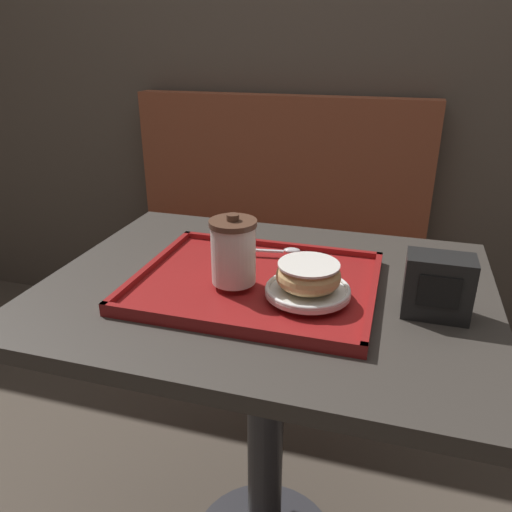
{
  "coord_description": "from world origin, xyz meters",
  "views": [
    {
      "loc": [
        0.22,
        -0.83,
        1.19
      ],
      "look_at": [
        -0.02,
        -0.02,
        0.82
      ],
      "focal_mm": 35.0,
      "sensor_mm": 36.0,
      "label": 1
    }
  ],
  "objects_px": {
    "napkin_dispenser": "(438,286)",
    "coffee_cup_front": "(233,251)",
    "spoon": "(282,250)",
    "donut_chocolate_glazed": "(308,275)"
  },
  "relations": [
    {
      "from": "napkin_dispenser",
      "to": "coffee_cup_front",
      "type": "bearing_deg",
      "value": -176.79
    },
    {
      "from": "coffee_cup_front",
      "to": "spoon",
      "type": "distance_m",
      "value": 0.17
    },
    {
      "from": "donut_chocolate_glazed",
      "to": "napkin_dispenser",
      "type": "relative_size",
      "value": 1.03
    },
    {
      "from": "coffee_cup_front",
      "to": "napkin_dispenser",
      "type": "xyz_separation_m",
      "value": [
        0.35,
        0.02,
        -0.03
      ]
    },
    {
      "from": "coffee_cup_front",
      "to": "napkin_dispenser",
      "type": "height_order",
      "value": "coffee_cup_front"
    },
    {
      "from": "donut_chocolate_glazed",
      "to": "spoon",
      "type": "distance_m",
      "value": 0.19
    },
    {
      "from": "spoon",
      "to": "donut_chocolate_glazed",
      "type": "bearing_deg",
      "value": -71.11
    },
    {
      "from": "coffee_cup_front",
      "to": "spoon",
      "type": "bearing_deg",
      "value": 71.25
    },
    {
      "from": "napkin_dispenser",
      "to": "spoon",
      "type": "bearing_deg",
      "value": 155.72
    },
    {
      "from": "coffee_cup_front",
      "to": "napkin_dispenser",
      "type": "distance_m",
      "value": 0.35
    }
  ]
}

